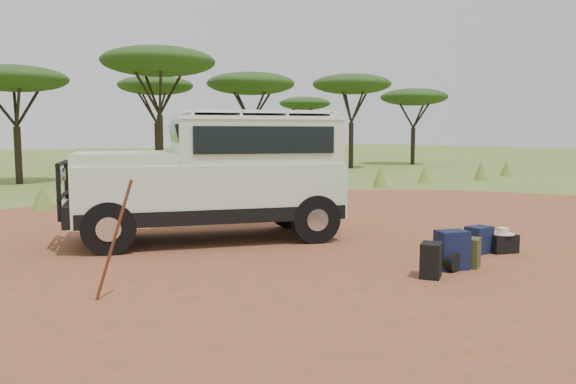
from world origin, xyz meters
TOP-DOWN VIEW (x-y plane):
  - ground at (0.00, 0.00)m, footprint 140.00×140.00m
  - dirt_clearing at (0.00, 0.00)m, footprint 23.00×23.00m
  - grass_fringe at (0.12, 8.67)m, footprint 36.60×1.60m
  - acacia_treeline at (0.75, 19.81)m, footprint 46.70×13.20m
  - safari_vehicle at (-1.12, 2.72)m, footprint 5.44×3.58m
  - walking_staff at (-4.13, -0.15)m, footprint 0.44×0.34m
  - backpack_black at (-0.07, -1.68)m, footprint 0.46×0.43m
  - backpack_navy at (0.58, -1.53)m, footprint 0.54×0.46m
  - backpack_olive at (0.93, -1.63)m, footprint 0.40×0.36m
  - duffel_navy at (1.91, -1.06)m, footprint 0.42×0.32m
  - hard_case at (2.29, -1.26)m, footprint 0.54×0.46m
  - stuff_sack at (0.46, -1.56)m, footprint 0.34×0.34m
  - safari_hat at (2.29, -1.26)m, footprint 0.39×0.39m

SIDE VIEW (x-z plane):
  - ground at x=0.00m, z-range 0.00..0.00m
  - dirt_clearing at x=0.00m, z-range 0.00..0.01m
  - stuff_sack at x=0.46m, z-range 0.00..0.30m
  - hard_case at x=2.29m, z-range 0.00..0.33m
  - backpack_olive at x=0.93m, z-range 0.00..0.46m
  - duffel_navy at x=1.91m, z-range 0.00..0.47m
  - backpack_black at x=-0.07m, z-range 0.00..0.51m
  - backpack_navy at x=0.58m, z-range 0.00..0.60m
  - safari_hat at x=2.29m, z-range 0.31..0.43m
  - grass_fringe at x=0.12m, z-range -0.05..0.85m
  - walking_staff at x=-4.13m, z-range 0.00..1.51m
  - safari_vehicle at x=-1.12m, z-range -0.04..2.45m
  - acacia_treeline at x=0.75m, z-range 1.74..8.00m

